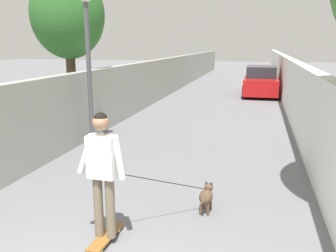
% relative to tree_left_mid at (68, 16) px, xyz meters
% --- Properties ---
extents(ground_plane, '(80.00, 80.00, 0.00)m').
position_rel_tree_left_mid_xyz_m(ground_plane, '(6.50, -3.95, -3.53)').
color(ground_plane, slate).
extents(wall_left, '(48.00, 0.30, 1.95)m').
position_rel_tree_left_mid_xyz_m(wall_left, '(4.50, -0.92, -2.56)').
color(wall_left, '#999E93').
rests_on(wall_left, ground).
extents(fence_right, '(48.00, 0.30, 2.09)m').
position_rel_tree_left_mid_xyz_m(fence_right, '(4.50, -6.98, -2.49)').
color(fence_right, white).
rests_on(fence_right, ground).
extents(tree_left_mid, '(2.21, 2.21, 4.90)m').
position_rel_tree_left_mid_xyz_m(tree_left_mid, '(0.00, 0.00, 0.00)').
color(tree_left_mid, '#473523').
rests_on(tree_left_mid, ground).
extents(lamp_post, '(0.36, 0.36, 4.06)m').
position_rel_tree_left_mid_xyz_m(lamp_post, '(-1.70, -1.47, -0.73)').
color(lamp_post, '#4C4C51').
rests_on(lamp_post, ground).
extents(skateboard, '(0.81, 0.24, 0.08)m').
position_rel_tree_left_mid_xyz_m(skateboard, '(-5.99, -3.74, -3.46)').
color(skateboard, brown).
rests_on(skateboard, ground).
extents(person_skateboarder, '(0.24, 0.71, 1.77)m').
position_rel_tree_left_mid_xyz_m(person_skateboarder, '(-5.99, -3.74, -2.41)').
color(person_skateboarder, '#726651').
rests_on(person_skateboarder, skateboard).
extents(dog, '(1.56, 1.35, 1.06)m').
position_rel_tree_left_mid_xyz_m(dog, '(-4.72, -4.97, -3.26)').
color(dog, brown).
rests_on(dog, ground).
extents(car_near, '(4.31, 1.80, 1.54)m').
position_rel_tree_left_mid_xyz_m(car_near, '(9.67, -5.83, -2.82)').
color(car_near, '#B71414').
rests_on(car_near, ground).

